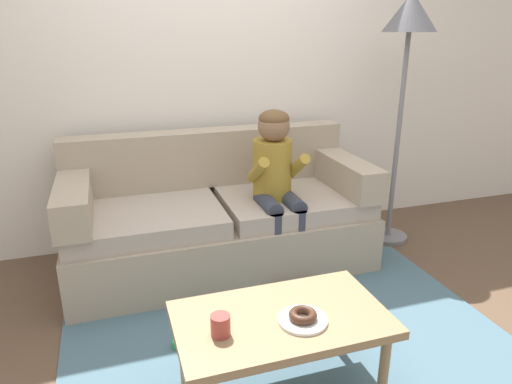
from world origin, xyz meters
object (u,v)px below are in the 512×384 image
Objects in this scene: donut at (303,315)px; mug at (221,325)px; couch at (219,219)px; floor_lamp at (408,36)px; coffee_table at (281,325)px; toy_controller at (193,342)px; person_child at (276,177)px.

mug is (-0.35, 0.02, 0.01)m from donut.
couch is 1.11× the size of floor_lamp.
coffee_table reaches higher than toy_controller.
person_child is 4.87× the size of toy_controller.
toy_controller is at bearing 125.27° from donut.
couch reaches higher than donut.
toy_controller is (-0.36, -0.87, -0.31)m from couch.
mug is 0.69m from toy_controller.
floor_lamp reaches higher than couch.
floor_lamp is at bearing 45.54° from donut.
donut is 1.33× the size of mug.
couch is at bearing 87.86° from coffee_table.
donut reaches higher than toy_controller.
donut is at bearing -134.46° from floor_lamp.
donut is (0.02, -1.41, 0.13)m from couch.
mug is (-0.33, -1.39, 0.14)m from couch.
floor_lamp reaches higher than coffee_table.
coffee_table is 10.17× the size of mug.
person_child is 1.36m from floor_lamp.
person_child is at bearing -170.29° from floor_lamp.
couch is at bearing 178.91° from floor_lamp.
mug is at bearing -170.29° from coffee_table.
toy_controller is 2.46m from floor_lamp.
floor_lamp is (1.03, 0.18, 0.87)m from person_child.
person_child is at bearing 19.35° from toy_controller.
floor_lamp is at bearing 42.68° from coffee_table.
couch is 1.83m from floor_lamp.
mug is (-0.68, -1.19, -0.20)m from person_child.
person_child is at bearing 74.86° from donut.
coffee_table is 7.63× the size of donut.
coffee_table is 0.50× the size of floor_lamp.
toy_controller is (-0.03, 0.52, -0.45)m from mug.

